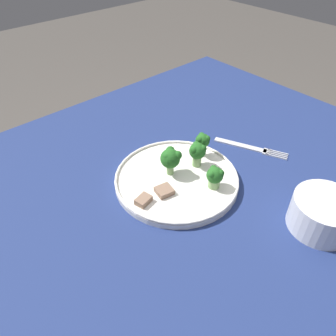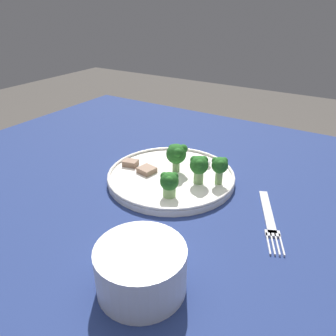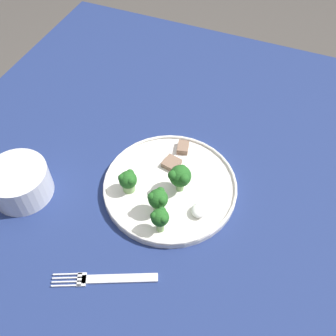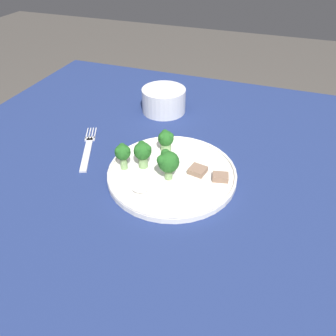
% 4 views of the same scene
% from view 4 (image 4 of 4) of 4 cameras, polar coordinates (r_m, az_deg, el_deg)
% --- Properties ---
extents(ground_plane, '(8.00, 8.00, 0.00)m').
position_cam_4_polar(ground_plane, '(1.33, 1.11, -27.15)').
color(ground_plane, '#4C4742').
extents(table, '(1.15, 0.98, 0.78)m').
position_cam_4_polar(table, '(0.78, 1.69, -5.82)').
color(table, navy).
rests_on(table, ground_plane).
extents(dinner_plate, '(0.26, 0.26, 0.02)m').
position_cam_4_polar(dinner_plate, '(0.67, 0.75, -0.95)').
color(dinner_plate, white).
rests_on(dinner_plate, table).
extents(fork, '(0.09, 0.17, 0.00)m').
position_cam_4_polar(fork, '(0.78, -13.77, 3.33)').
color(fork, silver).
rests_on(fork, table).
extents(cream_bowl, '(0.12, 0.12, 0.06)m').
position_cam_4_polar(cream_bowl, '(0.91, -0.74, 11.62)').
color(cream_bowl, silver).
rests_on(cream_bowl, table).
extents(broccoli_floret_near_rim_left, '(0.04, 0.04, 0.06)m').
position_cam_4_polar(broccoli_floret_near_rim_left, '(0.63, -0.24, 1.16)').
color(broccoli_floret_near_rim_left, '#7FA866').
rests_on(broccoli_floret_near_rim_left, dinner_plate).
extents(broccoli_floret_center_left, '(0.04, 0.03, 0.05)m').
position_cam_4_polar(broccoli_floret_center_left, '(0.72, -0.39, 5.03)').
color(broccoli_floret_center_left, '#7FA866').
rests_on(broccoli_floret_center_left, dinner_plate).
extents(broccoli_floret_back_left, '(0.03, 0.03, 0.06)m').
position_cam_4_polar(broccoli_floret_back_left, '(0.67, -7.89, 2.62)').
color(broccoli_floret_back_left, '#7FA866').
rests_on(broccoli_floret_back_left, dinner_plate).
extents(broccoli_floret_front_left, '(0.04, 0.04, 0.06)m').
position_cam_4_polar(broccoli_floret_front_left, '(0.67, -4.44, 2.83)').
color(broccoli_floret_front_left, '#7FA866').
rests_on(broccoli_floret_front_left, dinner_plate).
extents(meat_slice_front_slice, '(0.04, 0.04, 0.01)m').
position_cam_4_polar(meat_slice_front_slice, '(0.67, 5.19, -0.41)').
color(meat_slice_front_slice, '#846651').
rests_on(meat_slice_front_slice, dinner_plate).
extents(meat_slice_middle_slice, '(0.04, 0.03, 0.01)m').
position_cam_4_polar(meat_slice_middle_slice, '(0.66, 9.11, -1.57)').
color(meat_slice_middle_slice, '#846651').
rests_on(meat_slice_middle_slice, dinner_plate).
extents(sauce_dollop, '(0.03, 0.03, 0.02)m').
position_cam_4_polar(sauce_dollop, '(0.62, -4.92, -3.31)').
color(sauce_dollop, white).
rests_on(sauce_dollop, dinner_plate).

